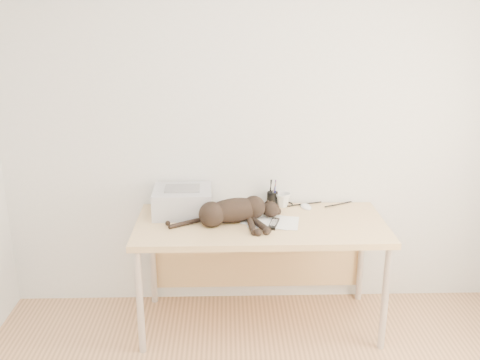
{
  "coord_description": "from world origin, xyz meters",
  "views": [
    {
      "loc": [
        -0.22,
        -1.78,
        2.05
      ],
      "look_at": [
        -0.13,
        1.34,
        1.04
      ],
      "focal_mm": 40.0,
      "sensor_mm": 36.0,
      "label": 1
    }
  ],
  "objects_px": {
    "desk": "(260,236)",
    "cat": "(232,212)",
    "pen_cup": "(272,199)",
    "printer": "(183,201)",
    "mouse": "(306,205)",
    "mug": "(283,200)"
  },
  "relations": [
    {
      "from": "printer",
      "to": "mouse",
      "type": "distance_m",
      "value": 0.84
    },
    {
      "from": "pen_cup",
      "to": "mouse",
      "type": "height_order",
      "value": "pen_cup"
    },
    {
      "from": "mug",
      "to": "printer",
      "type": "bearing_deg",
      "value": -170.8
    },
    {
      "from": "cat",
      "to": "pen_cup",
      "type": "relative_size",
      "value": 3.85
    },
    {
      "from": "desk",
      "to": "mouse",
      "type": "relative_size",
      "value": 13.58
    },
    {
      "from": "desk",
      "to": "pen_cup",
      "type": "distance_m",
      "value": 0.29
    },
    {
      "from": "desk",
      "to": "cat",
      "type": "distance_m",
      "value": 0.29
    },
    {
      "from": "cat",
      "to": "pen_cup",
      "type": "xyz_separation_m",
      "value": [
        0.29,
        0.29,
        -0.02
      ]
    },
    {
      "from": "desk",
      "to": "pen_cup",
      "type": "xyz_separation_m",
      "value": [
        0.1,
        0.2,
        0.19
      ]
    },
    {
      "from": "desk",
      "to": "printer",
      "type": "xyz_separation_m",
      "value": [
        -0.51,
        0.08,
        0.22
      ]
    },
    {
      "from": "pen_cup",
      "to": "mouse",
      "type": "distance_m",
      "value": 0.23
    },
    {
      "from": "desk",
      "to": "pen_cup",
      "type": "relative_size",
      "value": 8.36
    },
    {
      "from": "pen_cup",
      "to": "mouse",
      "type": "relative_size",
      "value": 1.62
    },
    {
      "from": "printer",
      "to": "pen_cup",
      "type": "height_order",
      "value": "pen_cup"
    },
    {
      "from": "printer",
      "to": "mouse",
      "type": "bearing_deg",
      "value": 5.84
    },
    {
      "from": "mug",
      "to": "pen_cup",
      "type": "relative_size",
      "value": 0.55
    },
    {
      "from": "mug",
      "to": "mouse",
      "type": "bearing_deg",
      "value": -8.69
    },
    {
      "from": "desk",
      "to": "mug",
      "type": "xyz_separation_m",
      "value": [
        0.17,
        0.19,
        0.18
      ]
    },
    {
      "from": "desk",
      "to": "mouse",
      "type": "xyz_separation_m",
      "value": [
        0.33,
        0.17,
        0.15
      ]
    },
    {
      "from": "cat",
      "to": "mouse",
      "type": "bearing_deg",
      "value": 9.39
    },
    {
      "from": "desk",
      "to": "pen_cup",
      "type": "height_order",
      "value": "pen_cup"
    },
    {
      "from": "mug",
      "to": "mouse",
      "type": "height_order",
      "value": "mug"
    }
  ]
}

